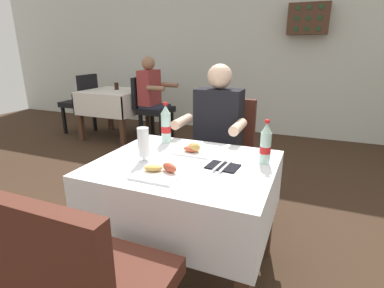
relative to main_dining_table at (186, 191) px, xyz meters
name	(u,v)px	position (x,y,z in m)	size (l,w,h in m)	color
ground_plane	(166,273)	(-0.11, -0.08, -0.57)	(11.00, 11.00, 0.00)	#382619
back_wall	(271,34)	(-0.11, 3.57, 1.02)	(11.00, 0.12, 3.17)	silver
main_dining_table	(186,191)	(0.00, 0.00, 0.00)	(1.00, 0.84, 0.75)	white
chair_far_diner_seat	(225,151)	(0.00, 0.81, -0.01)	(0.44, 0.50, 0.97)	#4C2319
seated_diner_far	(216,136)	(-0.04, 0.70, 0.15)	(0.50, 0.46, 1.26)	#282D42
plate_near_camera	(160,171)	(-0.05, -0.21, 0.20)	(0.23, 0.23, 0.06)	white
plate_far_diner	(194,149)	(-0.02, 0.19, 0.20)	(0.24, 0.24, 0.07)	white
beer_glass_left	(144,144)	(-0.22, -0.08, 0.28)	(0.07, 0.07, 0.20)	white
cola_bottle_primary	(166,125)	(-0.28, 0.30, 0.30)	(0.07, 0.07, 0.28)	silver
cola_bottle_secondary	(266,145)	(0.42, 0.16, 0.29)	(0.06, 0.06, 0.25)	silver
napkin_cutlery_set	(223,166)	(0.22, 0.01, 0.19)	(0.18, 0.19, 0.01)	black
background_dining_table	(114,102)	(-2.26, 2.37, -0.01)	(0.89, 0.84, 0.75)	white
background_chair_left	(82,100)	(-2.91, 2.37, -0.01)	(0.50, 0.44, 0.97)	black
background_chair_right	(151,106)	(-1.61, 2.37, -0.01)	(0.50, 0.44, 0.97)	black
background_patron	(153,95)	(-1.56, 2.37, 0.15)	(0.46, 0.50, 1.26)	#282D42
background_table_tumbler	(116,86)	(-2.26, 2.46, 0.24)	(0.06, 0.06, 0.11)	black
wall_bottle_rack	(308,19)	(0.43, 3.40, 1.20)	(0.56, 0.21, 0.42)	#472D1E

